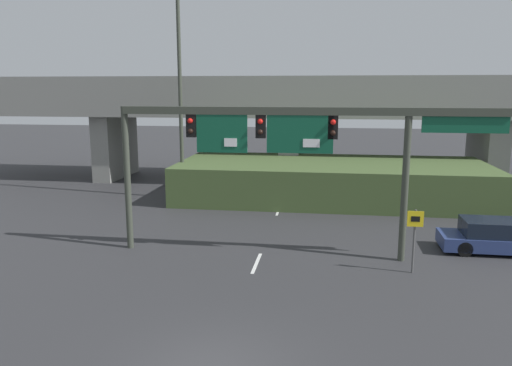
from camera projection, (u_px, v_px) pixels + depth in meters
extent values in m
cube|color=silver|center=(257.00, 263.00, 20.26)|extent=(0.14, 2.40, 0.01)
cube|color=silver|center=(279.00, 210.00, 29.01)|extent=(0.14, 2.40, 0.01)
cube|color=silver|center=(290.00, 182.00, 37.76)|extent=(0.14, 2.40, 0.01)
cube|color=silver|center=(298.00, 165.00, 46.51)|extent=(0.14, 2.40, 0.01)
cylinder|color=#383D33|center=(127.00, 179.00, 21.67)|extent=(0.28, 0.28, 6.25)
cylinder|color=#383D33|center=(405.00, 186.00, 20.02)|extent=(0.28, 0.28, 6.25)
cube|color=#383D33|center=(308.00, 111.00, 20.02)|extent=(15.55, 0.32, 0.32)
cube|color=black|center=(191.00, 126.00, 20.83)|extent=(0.40, 0.28, 0.95)
sphere|color=red|center=(190.00, 121.00, 20.62)|extent=(0.22, 0.22, 0.22)
sphere|color=black|center=(190.00, 131.00, 20.70)|extent=(0.22, 0.22, 0.22)
cube|color=black|center=(261.00, 126.00, 20.41)|extent=(0.40, 0.28, 0.95)
sphere|color=red|center=(260.00, 121.00, 20.20)|extent=(0.22, 0.22, 0.22)
sphere|color=black|center=(260.00, 132.00, 20.28)|extent=(0.22, 0.22, 0.22)
cube|color=black|center=(333.00, 127.00, 20.00)|extent=(0.40, 0.28, 0.95)
sphere|color=red|center=(333.00, 122.00, 19.79)|extent=(0.22, 0.22, 0.22)
sphere|color=black|center=(333.00, 133.00, 19.87)|extent=(0.22, 0.22, 0.22)
cube|color=#0F4C33|center=(222.00, 134.00, 20.60)|extent=(2.13, 0.08, 1.57)
cube|color=white|center=(231.00, 142.00, 20.56)|extent=(0.53, 0.03, 0.34)
cube|color=#0F4C33|center=(300.00, 134.00, 20.14)|extent=(2.69, 0.08, 1.54)
cube|color=white|center=(311.00, 143.00, 20.09)|extent=(0.67, 0.03, 0.34)
cube|color=#0F4C33|center=(465.00, 125.00, 19.20)|extent=(3.23, 0.07, 0.64)
cylinder|color=#4C4C4C|center=(414.00, 242.00, 18.98)|extent=(0.08, 0.08, 2.50)
cube|color=yellow|center=(415.00, 219.00, 18.77)|extent=(0.60, 0.03, 0.60)
cube|color=black|center=(416.00, 219.00, 18.75)|extent=(0.33, 0.01, 0.21)
cylinder|color=#383D33|center=(179.00, 56.00, 30.58)|extent=(0.24, 0.24, 17.90)
cube|color=gray|center=(292.00, 103.00, 37.02)|extent=(49.37, 7.15, 1.95)
cube|color=gray|center=(288.00, 83.00, 33.48)|extent=(49.37, 0.40, 0.90)
cube|color=gray|center=(116.00, 146.00, 39.65)|extent=(1.40, 5.72, 4.97)
cube|color=gray|center=(291.00, 149.00, 37.67)|extent=(1.40, 5.72, 4.97)
cube|color=gray|center=(486.00, 152.00, 35.70)|extent=(1.40, 5.72, 4.97)
cube|color=#42562D|center=(331.00, 180.00, 31.97)|extent=(19.38, 8.28, 2.36)
cube|color=navy|center=(494.00, 242.00, 21.60)|extent=(4.56, 1.91, 0.58)
cube|color=black|center=(491.00, 228.00, 21.51)|extent=(2.38, 1.71, 0.68)
cylinder|color=black|center=(455.00, 238.00, 22.64)|extent=(0.64, 0.23, 0.64)
cylinder|color=black|center=(465.00, 249.00, 21.03)|extent=(0.64, 0.23, 0.64)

